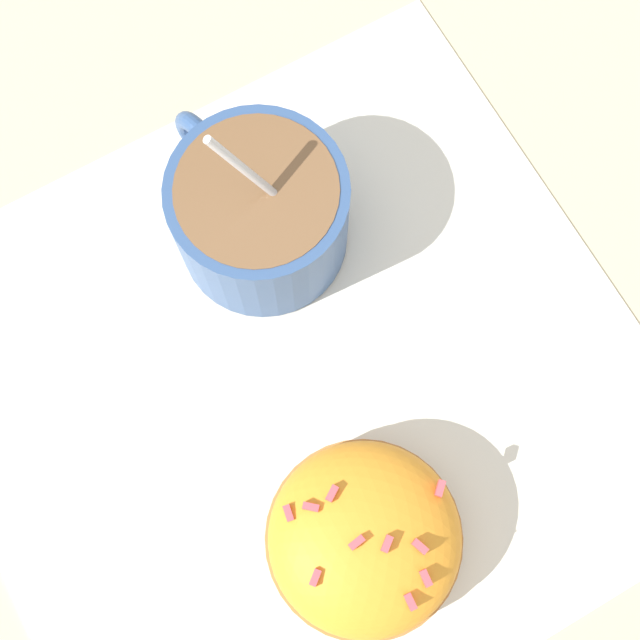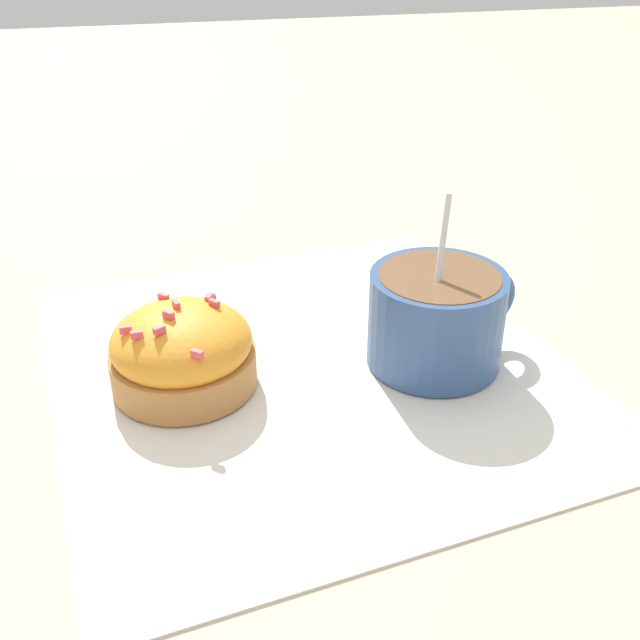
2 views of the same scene
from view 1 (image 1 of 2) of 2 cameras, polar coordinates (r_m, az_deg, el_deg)
name	(u,v)px [view 1 (image 1 of 2)]	position (r m, az deg, el deg)	size (l,w,h in m)	color
ground_plane	(299,387)	(0.45, -1.34, -4.31)	(3.00, 3.00, 0.00)	#C6B793
paper_napkin	(299,386)	(0.45, -1.35, -4.28)	(0.36, 0.37, 0.00)	white
coffee_cup	(258,211)	(0.44, -3.97, 6.97)	(0.11, 0.09, 0.11)	#335184
frosted_pastry	(368,537)	(0.41, 3.08, -13.68)	(0.09, 0.09, 0.06)	#B2753D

